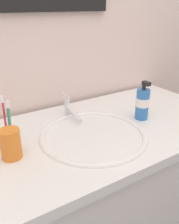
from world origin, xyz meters
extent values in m
cube|color=beige|center=(0.00, 0.34, 1.20)|extent=(2.49, 0.04, 2.40)
cube|color=silver|center=(0.00, 0.00, 0.39)|extent=(1.23, 0.57, 0.79)
cube|color=white|center=(0.00, 0.00, 0.81)|extent=(1.29, 0.61, 0.04)
ellipsoid|color=white|center=(-0.03, -0.04, 0.77)|extent=(0.37, 0.37, 0.11)
torus|color=white|center=(-0.03, -0.04, 0.83)|extent=(0.43, 0.43, 0.02)
cylinder|color=#595B60|center=(-0.03, -0.04, 0.72)|extent=(0.03, 0.03, 0.01)
cylinder|color=silver|center=(-0.03, 0.18, 0.87)|extent=(0.02, 0.02, 0.09)
cylinder|color=silver|center=(-0.03, 0.12, 0.86)|extent=(0.02, 0.12, 0.04)
cylinder|color=silver|center=(-0.03, 0.19, 0.92)|extent=(0.01, 0.05, 0.01)
cylinder|color=orange|center=(-0.34, -0.02, 0.88)|extent=(0.07, 0.07, 0.10)
cylinder|color=red|center=(-0.34, 0.02, 0.92)|extent=(0.02, 0.06, 0.18)
cube|color=white|center=(-0.33, 0.05, 1.01)|extent=(0.01, 0.02, 0.03)
cylinder|color=blue|center=(-0.33, 0.01, 0.92)|extent=(0.03, 0.04, 0.17)
cube|color=white|center=(-0.32, 0.03, 1.00)|extent=(0.02, 0.02, 0.03)
cylinder|color=green|center=(-0.33, 0.01, 0.92)|extent=(0.02, 0.04, 0.17)
cube|color=white|center=(-0.32, 0.02, 1.00)|extent=(0.01, 0.02, 0.03)
cylinder|color=#3372BF|center=(0.24, -0.03, 0.90)|extent=(0.06, 0.06, 0.14)
cylinder|color=black|center=(0.24, -0.03, 0.98)|extent=(0.02, 0.02, 0.02)
cube|color=black|center=(0.24, -0.04, 1.00)|extent=(0.02, 0.04, 0.02)
cylinder|color=white|center=(0.24, -0.03, 0.91)|extent=(0.06, 0.06, 0.04)
camera|label=1|loc=(-0.49, -0.74, 1.30)|focal=38.75mm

